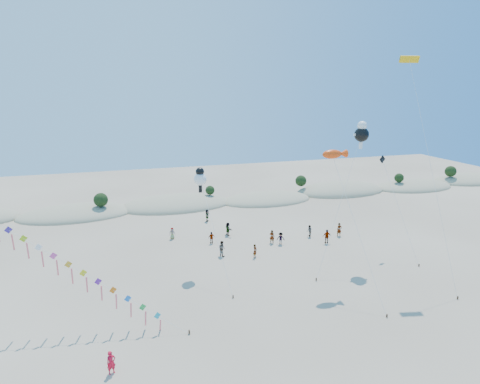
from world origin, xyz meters
TOP-DOWN VIEW (x-y plane):
  - dune_ridge at (1.06, 45.14)m, footprint 145.30×11.49m
  - fish_kite at (12.08, 14.41)m, footprint 2.66×9.77m
  - cartoon_kite_low at (-0.47, 20.67)m, footprint 2.02×9.15m
  - cartoon_kite_high at (17.72, 18.54)m, footprint 8.71×6.20m
  - parafoil_kite at (20.49, 14.95)m, footprint 2.06×9.78m
  - dark_kite at (22.01, 18.09)m, footprint 1.55×7.04m
  - flyer_foreground at (-10.18, 4.67)m, footprint 0.73×0.61m
  - beachgoers at (7.16, 26.82)m, footprint 22.57×16.07m

SIDE VIEW (x-z plane):
  - dune_ridge at x=1.06m, z-range -2.67..2.90m
  - flyer_foreground at x=-10.18m, z-range 0.00..1.72m
  - beachgoers at x=7.16m, z-range -0.07..1.81m
  - dark_kite at x=22.01m, z-range 2.46..14.11m
  - cartoon_kite_low at x=-0.47m, z-range 4.47..15.69m
  - fish_kite at x=12.08m, z-range 6.24..19.75m
  - cartoon_kite_high at x=17.72m, z-range 6.60..22.49m
  - parafoil_kite at x=20.49m, z-range 10.34..33.02m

